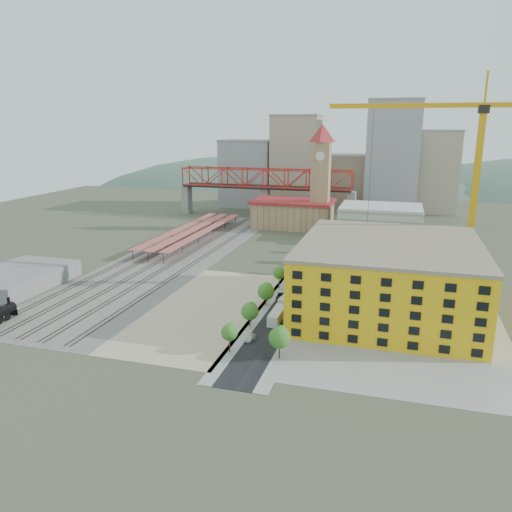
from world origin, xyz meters
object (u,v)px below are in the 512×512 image
(clock_tower, at_px, (321,168))
(site_trailer_d, at_px, (300,282))
(tower_crane, at_px, (464,158))
(site_trailer_b, at_px, (288,299))
(car_0, at_px, (250,338))
(site_trailer_a, at_px, (277,315))
(site_trailer_c, at_px, (290,297))
(construction_building, at_px, (388,277))

(clock_tower, relative_size, site_trailer_d, 5.15)
(tower_crane, relative_size, site_trailer_b, 6.40)
(car_0, bearing_deg, clock_tower, 101.69)
(site_trailer_a, distance_m, site_trailer_b, 12.85)
(site_trailer_a, bearing_deg, site_trailer_c, 90.06)
(site_trailer_b, bearing_deg, construction_building, 11.43)
(tower_crane, xyz_separation_m, site_trailer_d, (-44.29, -14.42, -36.82))
(car_0, bearing_deg, site_trailer_a, 86.89)
(site_trailer_a, xyz_separation_m, site_trailer_c, (0.00, 15.27, -0.20))
(site_trailer_c, height_order, site_trailer_d, site_trailer_d)
(clock_tower, height_order, construction_building, clock_tower)
(site_trailer_a, xyz_separation_m, site_trailer_d, (0.00, 28.73, -0.00))
(site_trailer_a, xyz_separation_m, site_trailer_b, (0.00, 12.85, -0.06))
(site_trailer_a, bearing_deg, clock_tower, 94.05)
(site_trailer_d, height_order, car_0, site_trailer_d)
(site_trailer_a, height_order, site_trailer_c, site_trailer_a)
(site_trailer_c, xyz_separation_m, site_trailer_d, (0.00, 13.46, 0.20))
(tower_crane, height_order, site_trailer_a, tower_crane)
(site_trailer_c, bearing_deg, site_trailer_a, -94.67)
(clock_tower, distance_m, site_trailer_d, 90.55)
(construction_building, relative_size, site_trailer_c, 5.87)
(clock_tower, xyz_separation_m, construction_building, (34.00, -99.99, -19.29))
(site_trailer_d, distance_m, car_0, 42.30)
(tower_crane, xyz_separation_m, site_trailer_a, (-44.29, -43.15, -36.81))
(site_trailer_b, bearing_deg, site_trailer_a, -82.62)
(construction_building, distance_m, site_trailer_a, 30.92)
(construction_building, distance_m, tower_crane, 44.42)
(site_trailer_b, bearing_deg, site_trailer_c, 97.38)
(clock_tower, relative_size, car_0, 13.25)
(site_trailer_d, bearing_deg, car_0, -113.39)
(tower_crane, xyz_separation_m, site_trailer_b, (-44.29, -30.30, -36.87))
(site_trailer_b, bearing_deg, tower_crane, 41.76)
(site_trailer_a, bearing_deg, car_0, -102.50)
(construction_building, relative_size, car_0, 12.89)
(clock_tower, height_order, site_trailer_a, clock_tower)
(site_trailer_b, xyz_separation_m, site_trailer_c, (0.00, 2.42, -0.14))
(construction_building, bearing_deg, car_0, -135.85)
(site_trailer_c, bearing_deg, site_trailer_d, 85.33)
(site_trailer_a, relative_size, site_trailer_c, 1.17)
(site_trailer_c, bearing_deg, site_trailer_b, -94.67)
(site_trailer_a, xyz_separation_m, car_0, (-3.00, -13.46, -0.72))
(clock_tower, height_order, site_trailer_d, clock_tower)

